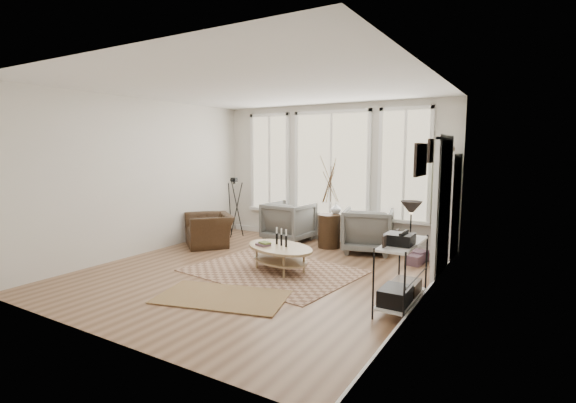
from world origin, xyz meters
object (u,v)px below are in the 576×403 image
Objects in this scene: armchair_right at (368,230)px; coffee_table at (279,252)px; armchair_left at (289,222)px; accent_chair at (209,230)px; side_table at (329,203)px; low_shelf at (402,268)px; bookcase at (447,208)px.

coffee_table is at bearing 53.08° from armchair_right.
armchair_right is at bearing -177.21° from armchair_left.
armchair_right is at bearing 60.16° from accent_chair.
coffee_table is 1.99m from side_table.
low_shelf reaches higher than armchair_right.
armchair_left reaches higher than coffee_table.
armchair_right is (-1.40, -0.03, -0.53)m from bookcase.
armchair_right reaches higher than coffee_table.
low_shelf is 1.41× the size of armchair_left.
low_shelf reaches higher than accent_chair.
low_shelf reaches higher than coffee_table.
side_table is 1.89× the size of accent_chair.
side_table reaches higher than armchair_left.
coffee_table is (-2.20, -1.96, -0.64)m from bookcase.
armchair_left is at bearing 141.05° from low_shelf.
side_table is (-2.21, -0.06, -0.05)m from bookcase.
side_table is at bearing -12.02° from armchair_right.
side_table is 2.52m from accent_chair.
accent_chair is at bearing 160.16° from coffee_table.
armchair_right is (-1.34, 2.49, -0.09)m from low_shelf.
low_shelf is 2.22m from coffee_table.
coffee_table is at bearing 19.37° from accent_chair.
coffee_table is 1.60× the size of armchair_right.
bookcase is at bearing 88.72° from low_shelf.
low_shelf is 3.29m from side_table.
side_table is at bearing 66.16° from accent_chair.
bookcase is 3.24m from armchair_left.
low_shelf is 0.88× the size of coffee_table.
bookcase is 2.22× the size of armchair_left.
accent_chair is (-2.19, 0.79, 0.00)m from coffee_table.
low_shelf is 1.40× the size of armchair_right.
accent_chair is (-2.18, -1.11, -0.58)m from side_table.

